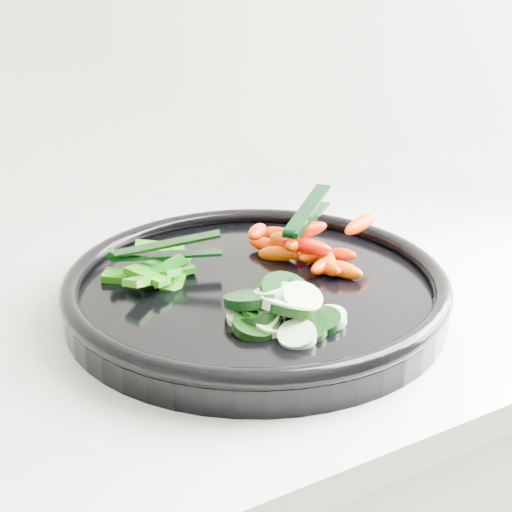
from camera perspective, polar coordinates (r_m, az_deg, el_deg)
veggie_tray at (r=0.70m, az=0.00°, el=-2.62°), size 0.47×0.47×0.04m
cucumber_pile at (r=0.63m, az=1.43°, el=-4.44°), size 0.11×0.11×0.04m
carrot_pile at (r=0.74m, az=4.01°, el=0.88°), size 0.15×0.17×0.05m
pepper_pile at (r=0.72m, az=-7.89°, el=-1.15°), size 0.10×0.11×0.03m
tong_carrot at (r=0.74m, az=4.06°, el=3.30°), size 0.10×0.08×0.02m
tong_pepper at (r=0.72m, az=-7.50°, el=0.50°), size 0.11×0.06×0.02m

